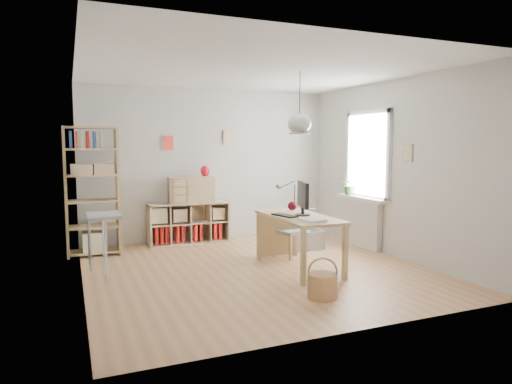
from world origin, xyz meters
name	(u,v)px	position (x,y,z in m)	size (l,w,h in m)	color
ground	(258,270)	(0.00, 0.00, 0.00)	(4.50, 4.50, 0.00)	tan
room_shell	(300,124)	(0.55, -0.15, 2.00)	(4.50, 4.50, 4.50)	silver
window_unit	(368,155)	(2.23, 0.60, 1.55)	(0.07, 1.16, 1.46)	white
radiator	(365,224)	(2.19, 0.60, 0.40)	(0.10, 0.80, 0.80)	silver
windowsill	(363,199)	(2.14, 0.60, 0.83)	(0.22, 1.20, 0.06)	white
desk	(299,222)	(0.55, -0.15, 0.66)	(0.70, 1.50, 0.75)	tan
cube_shelf	(187,226)	(-0.47, 2.08, 0.30)	(1.40, 0.38, 0.72)	tan
tall_bookshelf	(92,186)	(-2.04, 1.80, 1.09)	(0.80, 0.38, 2.00)	tan
side_table	(98,228)	(-2.04, 0.35, 0.67)	(0.40, 0.55, 0.85)	gray
chair	(287,229)	(0.72, 0.55, 0.43)	(0.48, 0.48, 0.76)	gray
wicker_basket	(323,285)	(0.24, -1.33, 0.15)	(0.34, 0.34, 0.47)	#A97A4C
storage_chest	(303,236)	(1.23, 0.99, 0.20)	(0.68, 0.75, 0.63)	#B1B1AD
monitor	(303,197)	(0.61, -0.16, 1.01)	(0.21, 0.52, 0.46)	black
keyboard	(285,215)	(0.35, -0.12, 0.76)	(0.15, 0.40, 0.02)	black
task_lamp	(285,192)	(0.63, 0.43, 1.02)	(0.37, 0.14, 0.40)	black
yarn_ball	(292,206)	(0.69, 0.33, 0.81)	(0.13, 0.13, 0.13)	#440912
paper_tray	(312,220)	(0.49, -0.63, 0.77)	(0.25, 0.31, 0.03)	white
drawer_chest	(191,190)	(-0.40, 2.04, 0.94)	(0.78, 0.36, 0.44)	tan
red_vase	(205,171)	(-0.15, 2.04, 1.26)	(0.16, 0.16, 0.19)	maroon
potted_plant	(350,185)	(2.12, 0.95, 1.03)	(0.31, 0.27, 0.34)	#2F5E23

